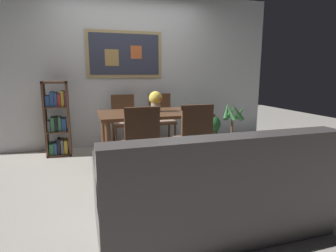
{
  "coord_description": "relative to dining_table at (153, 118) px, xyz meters",
  "views": [
    {
      "loc": [
        -0.83,
        -3.35,
        1.26
      ],
      "look_at": [
        0.11,
        -0.33,
        0.65
      ],
      "focal_mm": 29.4,
      "sensor_mm": 36.0,
      "label": 1
    }
  ],
  "objects": [
    {
      "name": "ground_plane",
      "position": [
        -0.11,
        -0.36,
        -0.63
      ],
      "size": [
        12.0,
        12.0,
        0.0
      ],
      "primitive_type": "plane",
      "color": "#B7B2A8"
    },
    {
      "name": "wall_back_with_painting",
      "position": [
        -0.11,
        1.14,
        0.68
      ],
      "size": [
        5.2,
        0.14,
        2.6
      ],
      "color": "silver",
      "rests_on": "ground_plane"
    },
    {
      "name": "dining_table",
      "position": [
        0.0,
        0.0,
        0.0
      ],
      "size": [
        1.49,
        0.89,
        0.72
      ],
      "color": "brown",
      "rests_on": "ground_plane"
    },
    {
      "name": "dining_chair_far_right",
      "position": [
        0.35,
        0.79,
        -0.09
      ],
      "size": [
        0.4,
        0.41,
        0.91
      ],
      "color": "brown",
      "rests_on": "ground_plane"
    },
    {
      "name": "dining_chair_far_left",
      "position": [
        -0.3,
        0.78,
        -0.09
      ],
      "size": [
        0.4,
        0.41,
        0.91
      ],
      "color": "brown",
      "rests_on": "ground_plane"
    },
    {
      "name": "dining_chair_near_left",
      "position": [
        -0.34,
        -0.79,
        -0.09
      ],
      "size": [
        0.4,
        0.41,
        0.91
      ],
      "color": "brown",
      "rests_on": "ground_plane"
    },
    {
      "name": "dining_chair_near_right",
      "position": [
        0.3,
        -0.77,
        -0.09
      ],
      "size": [
        0.4,
        0.41,
        0.91
      ],
      "color": "brown",
      "rests_on": "ground_plane"
    },
    {
      "name": "leather_couch",
      "position": [
        0.01,
        -1.85,
        -0.32
      ],
      "size": [
        1.8,
        0.84,
        0.84
      ],
      "color": "#514C4C",
      "rests_on": "ground_plane"
    },
    {
      "name": "bookshelf",
      "position": [
        -1.32,
        0.75,
        -0.09
      ],
      "size": [
        0.36,
        0.28,
        1.14
      ],
      "color": "brown",
      "rests_on": "ground_plane"
    },
    {
      "name": "potted_ivy",
      "position": [
        1.3,
        0.75,
        -0.34
      ],
      "size": [
        0.31,
        0.31,
        0.53
      ],
      "color": "brown",
      "rests_on": "ground_plane"
    },
    {
      "name": "potted_palm",
      "position": [
        1.47,
        0.33,
        -0.34
      ],
      "size": [
        0.38,
        0.36,
        0.8
      ],
      "color": "#4C4742",
      "rests_on": "ground_plane"
    },
    {
      "name": "flower_vase",
      "position": [
        0.05,
        0.04,
        0.26
      ],
      "size": [
        0.19,
        0.19,
        0.29
      ],
      "color": "tan",
      "rests_on": "dining_table"
    }
  ]
}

